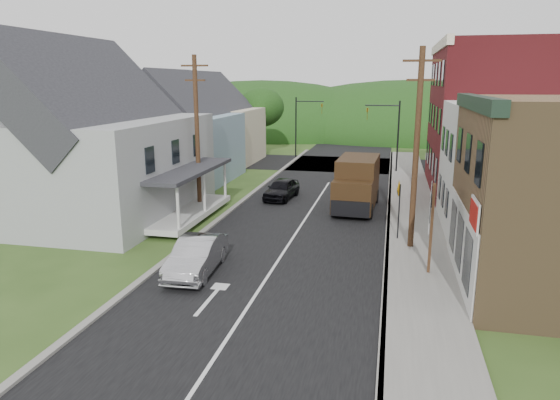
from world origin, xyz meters
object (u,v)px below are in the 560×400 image
Objects in this scene: silver_sedan at (197,256)px; warning_sign at (399,202)px; dark_sedan at (282,189)px; delivery_van at (357,184)px; route_sign_cluster at (431,215)px.

warning_sign is at bearing 33.61° from silver_sedan.
delivery_van is at bearing -12.84° from dark_sedan.
route_sign_cluster is (8.53, -11.72, 1.82)m from dark_sedan.
warning_sign is (-1.16, 4.23, -0.52)m from route_sign_cluster.
route_sign_cluster reaches higher than silver_sedan.
route_sign_cluster is 1.27× the size of warning_sign.
route_sign_cluster is at bearing -67.80° from delivery_van.
silver_sedan is at bearing -164.21° from route_sign_cluster.
silver_sedan is 1.20× the size of route_sign_cluster.
delivery_van is 6.25m from warning_sign.
dark_sedan is at bearing 146.28° from warning_sign.
route_sign_cluster is at bearing 7.37° from silver_sedan.
route_sign_cluster is at bearing -47.74° from dark_sedan.
warning_sign is (7.89, 5.98, 1.25)m from silver_sedan.
silver_sedan is 1.52× the size of warning_sign.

